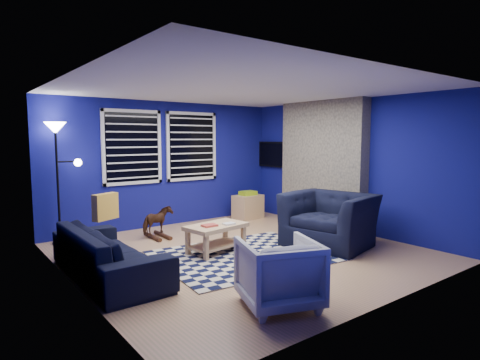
{
  "coord_description": "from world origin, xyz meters",
  "views": [
    {
      "loc": [
        -3.74,
        -4.84,
        1.78
      ],
      "look_at": [
        0.17,
        0.3,
        1.1
      ],
      "focal_mm": 30.0,
      "sensor_mm": 36.0,
      "label": 1
    }
  ],
  "objects_px": {
    "tv": "(274,154)",
    "floor_lamp": "(57,145)",
    "sofa": "(109,252)",
    "cabinet": "(248,206)",
    "armchair_big": "(329,220)",
    "coffee_table": "(216,232)",
    "armchair_bent": "(279,273)",
    "rocking_horse": "(157,221)"
  },
  "relations": [
    {
      "from": "armchair_big",
      "to": "cabinet",
      "type": "distance_m",
      "value": 2.61
    },
    {
      "from": "armchair_big",
      "to": "cabinet",
      "type": "relative_size",
      "value": 2.01
    },
    {
      "from": "sofa",
      "to": "cabinet",
      "type": "distance_m",
      "value": 4.18
    },
    {
      "from": "rocking_horse",
      "to": "coffee_table",
      "type": "bearing_deg",
      "value": 174.05
    },
    {
      "from": "armchair_big",
      "to": "coffee_table",
      "type": "xyz_separation_m",
      "value": [
        -1.72,
        0.78,
        -0.11
      ]
    },
    {
      "from": "tv",
      "to": "floor_lamp",
      "type": "relative_size",
      "value": 0.49
    },
    {
      "from": "tv",
      "to": "cabinet",
      "type": "relative_size",
      "value": 1.5
    },
    {
      "from": "sofa",
      "to": "armchair_bent",
      "type": "height_order",
      "value": "armchair_bent"
    },
    {
      "from": "armchair_bent",
      "to": "rocking_horse",
      "type": "distance_m",
      "value": 3.47
    },
    {
      "from": "rocking_horse",
      "to": "cabinet",
      "type": "distance_m",
      "value": 2.4
    },
    {
      "from": "coffee_table",
      "to": "floor_lamp",
      "type": "height_order",
      "value": "floor_lamp"
    },
    {
      "from": "rocking_horse",
      "to": "coffee_table",
      "type": "height_order",
      "value": "rocking_horse"
    },
    {
      "from": "sofa",
      "to": "cabinet",
      "type": "relative_size",
      "value": 3.29
    },
    {
      "from": "tv",
      "to": "cabinet",
      "type": "distance_m",
      "value": 1.35
    },
    {
      "from": "sofa",
      "to": "armchair_bent",
      "type": "relative_size",
      "value": 2.75
    },
    {
      "from": "armchair_big",
      "to": "coffee_table",
      "type": "height_order",
      "value": "armchair_big"
    },
    {
      "from": "tv",
      "to": "armchair_big",
      "type": "height_order",
      "value": "tv"
    },
    {
      "from": "cabinet",
      "to": "armchair_bent",
      "type": "bearing_deg",
      "value": -130.62
    },
    {
      "from": "armchair_bent",
      "to": "cabinet",
      "type": "distance_m",
      "value": 4.67
    },
    {
      "from": "armchair_big",
      "to": "rocking_horse",
      "type": "xyz_separation_m",
      "value": [
        -2.03,
        2.19,
        -0.12
      ]
    },
    {
      "from": "armchair_bent",
      "to": "tv",
      "type": "bearing_deg",
      "value": -110.77
    },
    {
      "from": "rocking_horse",
      "to": "floor_lamp",
      "type": "xyz_separation_m",
      "value": [
        -1.46,
        0.62,
        1.35
      ]
    },
    {
      "from": "sofa",
      "to": "armchair_bent",
      "type": "bearing_deg",
      "value": -151.18
    },
    {
      "from": "cabinet",
      "to": "coffee_table",
      "type": "bearing_deg",
      "value": -144.94
    },
    {
      "from": "rocking_horse",
      "to": "floor_lamp",
      "type": "relative_size",
      "value": 0.28
    },
    {
      "from": "tv",
      "to": "floor_lamp",
      "type": "height_order",
      "value": "floor_lamp"
    },
    {
      "from": "armchair_bent",
      "to": "coffee_table",
      "type": "xyz_separation_m",
      "value": [
        0.58,
        2.05,
        -0.04
      ]
    },
    {
      "from": "coffee_table",
      "to": "tv",
      "type": "bearing_deg",
      "value": 32.48
    },
    {
      "from": "coffee_table",
      "to": "floor_lamp",
      "type": "bearing_deg",
      "value": 131.12
    },
    {
      "from": "armchair_bent",
      "to": "armchair_big",
      "type": "bearing_deg",
      "value": -130.4
    },
    {
      "from": "cabinet",
      "to": "sofa",
      "type": "bearing_deg",
      "value": -159.86
    },
    {
      "from": "tv",
      "to": "floor_lamp",
      "type": "distance_m",
      "value": 4.59
    },
    {
      "from": "sofa",
      "to": "floor_lamp",
      "type": "distance_m",
      "value": 2.48
    },
    {
      "from": "sofa",
      "to": "coffee_table",
      "type": "relative_size",
      "value": 2.17
    },
    {
      "from": "tv",
      "to": "armchair_bent",
      "type": "xyz_separation_m",
      "value": [
        -3.38,
        -3.83,
        -1.04
      ]
    },
    {
      "from": "armchair_big",
      "to": "cabinet",
      "type": "height_order",
      "value": "armchair_big"
    },
    {
      "from": "armchair_big",
      "to": "floor_lamp",
      "type": "distance_m",
      "value": 4.65
    },
    {
      "from": "armchair_big",
      "to": "coffee_table",
      "type": "relative_size",
      "value": 1.32
    },
    {
      "from": "armchair_bent",
      "to": "coffee_table",
      "type": "distance_m",
      "value": 2.13
    },
    {
      "from": "tv",
      "to": "coffee_table",
      "type": "height_order",
      "value": "tv"
    },
    {
      "from": "tv",
      "to": "armchair_bent",
      "type": "relative_size",
      "value": 1.26
    },
    {
      "from": "coffee_table",
      "to": "floor_lamp",
      "type": "distance_m",
      "value": 3.01
    }
  ]
}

